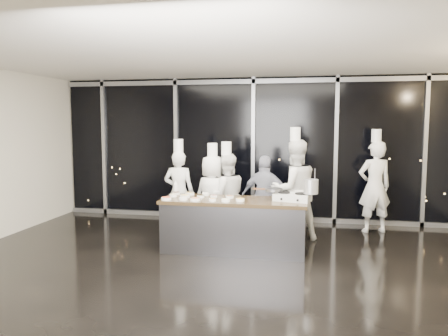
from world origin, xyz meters
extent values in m
plane|color=black|center=(0.00, 0.00, 0.00)|extent=(9.00, 9.00, 0.00)
cube|color=beige|center=(0.00, 3.50, 1.60)|extent=(9.00, 0.02, 3.20)
cube|color=beige|center=(0.00, -3.50, 1.60)|extent=(9.00, 0.02, 3.20)
cube|color=white|center=(0.00, 0.00, 3.20)|extent=(9.00, 7.00, 0.02)
cube|color=black|center=(0.00, 3.44, 1.60)|extent=(8.90, 0.04, 3.18)
cube|color=gray|center=(0.00, 3.39, 3.10)|extent=(8.90, 0.08, 0.10)
cube|color=gray|center=(0.00, 3.39, 0.05)|extent=(8.90, 0.08, 0.10)
cube|color=gray|center=(-3.60, 3.39, 1.60)|extent=(0.08, 0.08, 3.20)
cube|color=gray|center=(-1.80, 3.39, 1.60)|extent=(0.08, 0.08, 3.20)
cube|color=gray|center=(0.00, 3.39, 1.60)|extent=(0.08, 0.08, 3.20)
cube|color=gray|center=(1.80, 3.39, 1.60)|extent=(0.08, 0.08, 3.20)
cube|color=gray|center=(3.60, 3.39, 1.60)|extent=(0.08, 0.08, 3.20)
cube|color=#3A3A3F|center=(0.00, 0.90, 0.42)|extent=(2.40, 0.80, 0.84)
cube|color=#3D2C19|center=(0.00, 0.90, 0.87)|extent=(2.46, 0.86, 0.06)
cube|color=silver|center=(0.98, 0.95, 0.96)|extent=(0.65, 0.48, 0.12)
cylinder|color=black|center=(0.84, 0.98, 1.03)|extent=(0.24, 0.24, 0.02)
cylinder|color=black|center=(1.12, 0.92, 1.03)|extent=(0.24, 0.24, 0.02)
cylinder|color=black|center=(0.81, 0.79, 0.95)|extent=(0.04, 0.03, 0.04)
cylinder|color=black|center=(1.07, 0.73, 0.95)|extent=(0.04, 0.03, 0.04)
cylinder|color=slate|center=(0.66, 1.02, 1.06)|extent=(0.35, 0.35, 0.05)
cube|color=#4C2B14|center=(0.41, 1.07, 1.07)|extent=(0.22, 0.07, 0.02)
cylinder|color=#B8B8BB|center=(1.28, 0.88, 1.16)|extent=(0.28, 0.28, 0.23)
cylinder|color=white|center=(-1.11, 0.62, 0.92)|extent=(0.17, 0.17, 0.04)
cylinder|color=#E94B26|center=(-1.11, 0.62, 0.94)|extent=(0.14, 0.14, 0.01)
cylinder|color=white|center=(-1.09, 0.94, 0.92)|extent=(0.14, 0.14, 0.04)
cylinder|color=beige|center=(-1.09, 0.94, 0.94)|extent=(0.11, 0.11, 0.01)
cylinder|color=white|center=(-1.11, 1.17, 0.92)|extent=(0.14, 0.14, 0.04)
cylinder|color=#32180F|center=(-1.11, 1.17, 0.94)|extent=(0.11, 0.11, 0.01)
cylinder|color=white|center=(-0.82, 0.65, 0.92)|extent=(0.15, 0.15, 0.04)
cylinder|color=beige|center=(-0.82, 0.65, 0.94)|extent=(0.12, 0.12, 0.01)
cylinder|color=white|center=(-0.86, 0.90, 0.92)|extent=(0.17, 0.17, 0.04)
cylinder|color=#D8BC6C|center=(-0.86, 0.90, 0.94)|extent=(0.14, 0.14, 0.01)
cylinder|color=white|center=(-0.86, 1.17, 0.92)|extent=(0.17, 0.17, 0.04)
cylinder|color=olive|center=(-0.86, 1.17, 0.94)|extent=(0.14, 0.14, 0.01)
cylinder|color=white|center=(-0.61, 0.64, 0.92)|extent=(0.17, 0.17, 0.04)
cylinder|color=#C57651|center=(-0.61, 0.64, 0.94)|extent=(0.14, 0.14, 0.01)
cylinder|color=white|center=(-0.59, 0.93, 0.92)|extent=(0.13, 0.13, 0.04)
cylinder|color=black|center=(-0.59, 0.93, 0.94)|extent=(0.11, 0.11, 0.01)
cylinder|color=white|center=(-0.56, 1.17, 0.92)|extent=(0.14, 0.14, 0.04)
cylinder|color=white|center=(-0.56, 1.17, 0.94)|extent=(0.11, 0.11, 0.01)
cylinder|color=white|center=(-0.32, 0.65, 0.92)|extent=(0.12, 0.12, 0.04)
cylinder|color=tan|center=(-0.32, 0.65, 0.94)|extent=(0.10, 0.10, 0.01)
cylinder|color=white|center=(-0.36, 0.96, 0.92)|extent=(0.12, 0.12, 0.04)
cylinder|color=#A3635D|center=(-0.36, 0.96, 0.94)|extent=(0.10, 0.10, 0.01)
cylinder|color=white|center=(-0.09, 0.65, 0.92)|extent=(0.14, 0.14, 0.04)
cylinder|color=#EAECBC|center=(-0.09, 0.65, 0.94)|extent=(0.12, 0.12, 0.01)
cylinder|color=white|center=(-0.09, 0.98, 0.92)|extent=(0.14, 0.14, 0.04)
cylinder|color=brown|center=(-0.09, 0.98, 0.94)|extent=(0.12, 0.12, 0.01)
cylinder|color=white|center=(0.13, 0.74, 0.92)|extent=(0.14, 0.14, 0.04)
cylinder|color=gold|center=(0.13, 0.74, 0.94)|extent=(0.12, 0.12, 0.01)
cylinder|color=white|center=(-1.14, 1.24, 0.99)|extent=(0.07, 0.07, 0.18)
cone|color=white|center=(-1.14, 1.24, 1.12)|extent=(0.06, 0.06, 0.06)
imported|color=white|center=(-1.28, 1.89, 0.82)|extent=(0.61, 0.41, 1.65)
cylinder|color=white|center=(-1.28, 1.89, 1.75)|extent=(0.19, 0.19, 0.26)
imported|color=white|center=(-0.57, 1.76, 0.79)|extent=(0.89, 0.73, 1.58)
cylinder|color=white|center=(-0.57, 1.76, 1.68)|extent=(0.24, 0.24, 0.26)
imported|color=white|center=(-0.31, 1.80, 0.80)|extent=(0.95, 0.86, 1.61)
cylinder|color=white|center=(-0.31, 1.80, 1.71)|extent=(0.25, 0.25, 0.26)
imported|color=#121833|center=(0.44, 1.83, 0.79)|extent=(0.98, 0.52, 1.58)
imported|color=white|center=(0.98, 1.87, 0.94)|extent=(1.13, 1.02, 1.88)
cylinder|color=white|center=(0.98, 1.87, 1.98)|extent=(0.25, 0.25, 0.26)
imported|color=white|center=(2.53, 2.74, 0.92)|extent=(0.77, 0.62, 1.84)
cylinder|color=white|center=(2.53, 2.74, 1.94)|extent=(0.24, 0.24, 0.26)
camera|label=1|loc=(1.25, -6.31, 2.20)|focal=35.00mm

